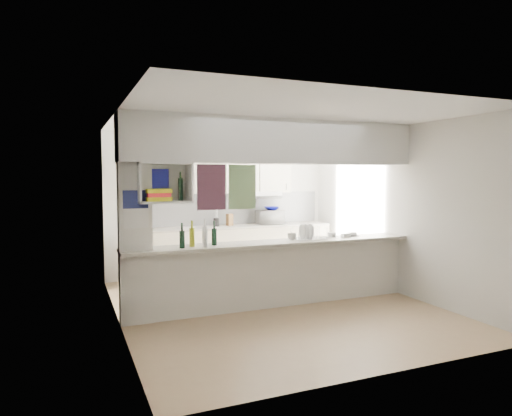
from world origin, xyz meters
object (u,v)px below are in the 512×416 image
microwave (270,217)px  bowl (272,208)px  wine_bottles (199,237)px  dish_rack (309,233)px

microwave → bowl: bearing=145.7°
bowl → wine_bottles: size_ratio=0.51×
dish_rack → wine_bottles: (-1.66, -0.07, 0.04)m
microwave → dish_rack: 2.14m
microwave → wine_bottles: wine_bottles is taller
bowl → wine_bottles: bearing=-133.2°
bowl → wine_bottles: wine_bottles is taller
microwave → dish_rack: bearing=82.4°
bowl → wine_bottles: (-2.02, -2.16, -0.17)m
microwave → wine_bottles: size_ratio=0.93×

